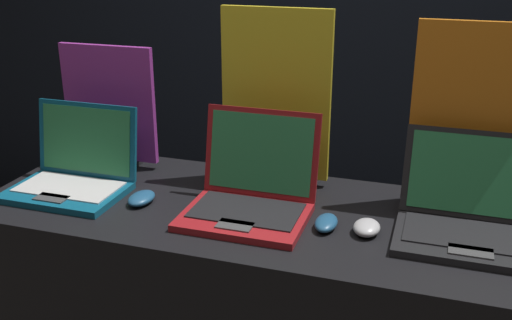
# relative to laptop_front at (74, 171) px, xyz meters

# --- Properties ---
(laptop_front) EXTENTS (0.34, 0.28, 0.25)m
(laptop_front) POSITION_rel_laptop_front_xyz_m (0.00, 0.00, 0.00)
(laptop_front) COLOR #0F5170
(laptop_front) RESTS_ON display_counter
(mouse_front) EXTENTS (0.07, 0.11, 0.03)m
(mouse_front) POSITION_rel_laptop_front_xyz_m (0.24, -0.03, -0.04)
(mouse_front) COLOR navy
(mouse_front) RESTS_ON display_counter
(promo_stand_front) EXTENTS (0.33, 0.07, 0.41)m
(promo_stand_front) POSITION_rel_laptop_front_xyz_m (-0.00, 0.23, 0.13)
(promo_stand_front) COLOR black
(promo_stand_front) RESTS_ON display_counter
(laptop_middle) EXTENTS (0.34, 0.32, 0.27)m
(laptop_middle) POSITION_rel_laptop_front_xyz_m (0.57, 0.01, 0.00)
(laptop_middle) COLOR maroon
(laptop_middle) RESTS_ON display_counter
(mouse_middle) EXTENTS (0.06, 0.11, 0.03)m
(mouse_middle) POSITION_rel_laptop_front_xyz_m (0.79, -0.02, -0.04)
(mouse_middle) COLOR navy
(mouse_middle) RESTS_ON display_counter
(promo_stand_middle) EXTENTS (0.34, 0.07, 0.54)m
(promo_stand_middle) POSITION_rel_laptop_front_xyz_m (0.57, 0.25, 0.20)
(promo_stand_middle) COLOR black
(promo_stand_middle) RESTS_ON display_counter
(laptop_back) EXTENTS (0.37, 0.31, 0.25)m
(laptop_back) POSITION_rel_laptop_front_xyz_m (1.16, 0.05, 0.00)
(laptop_back) COLOR black
(laptop_back) RESTS_ON display_counter
(mouse_back) EXTENTS (0.07, 0.09, 0.03)m
(mouse_back) POSITION_rel_laptop_front_xyz_m (0.90, -0.02, -0.04)
(mouse_back) COLOR #B2B2B7
(mouse_back) RESTS_ON display_counter
(promo_stand_back) EXTENTS (0.37, 0.07, 0.53)m
(promo_stand_back) POSITION_rel_laptop_front_xyz_m (1.16, 0.23, 0.20)
(promo_stand_back) COLOR black
(promo_stand_back) RESTS_ON display_counter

